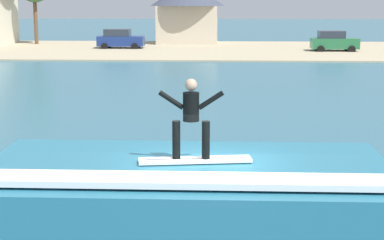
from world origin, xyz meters
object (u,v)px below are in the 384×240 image
(house_small_cottage, at_px, (187,8))
(wave_crest, at_px, (186,196))
(surfer, at_px, (191,114))
(surfboard, at_px, (195,160))
(car_far_shore, at_px, (334,41))
(car_near_shore, at_px, (120,39))

(house_small_cottage, bearing_deg, wave_crest, -86.97)
(surfer, height_order, house_small_cottage, house_small_cottage)
(wave_crest, height_order, surfer, surfer)
(surfboard, relative_size, car_far_shore, 0.56)
(surfboard, bearing_deg, wave_crest, 124.83)
(surfer, height_order, car_near_shore, surfer)
(surfer, xyz_separation_m, car_far_shore, (10.33, 44.08, -1.54))
(wave_crest, height_order, surfboard, surfboard)
(wave_crest, relative_size, house_small_cottage, 1.13)
(surfboard, bearing_deg, house_small_cottage, 93.23)
(surfboard, bearing_deg, surfer, 175.74)
(surfboard, height_order, surfer, surfer)
(car_near_shore, bearing_deg, surfboard, -79.20)
(wave_crest, height_order, car_near_shore, car_near_shore)
(car_near_shore, xyz_separation_m, house_small_cottage, (5.84, 6.68, 2.72))
(car_far_shore, relative_size, house_small_cottage, 0.54)
(wave_crest, xyz_separation_m, car_near_shore, (-8.63, 46.02, 0.23))
(wave_crest, distance_m, car_far_shore, 45.03)
(car_far_shore, xyz_separation_m, house_small_cottage, (-13.23, 8.90, 2.73))
(surfer, relative_size, house_small_cottage, 0.21)
(surfboard, relative_size, car_near_shore, 0.54)
(car_near_shore, relative_size, car_far_shore, 1.04)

